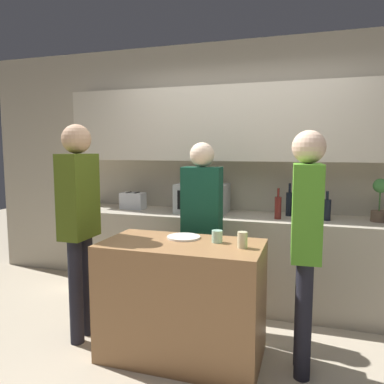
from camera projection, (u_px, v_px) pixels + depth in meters
The scene contains 18 objects.
ground_plane at pixel (197, 381), 2.55m from camera, with size 14.00×14.00×0.00m, color #BCAD93.
back_wall at pixel (243, 152), 3.95m from camera, with size 6.40×0.40×2.70m.
back_counter at pixel (236, 259), 3.81m from camera, with size 3.60×0.62×0.91m.
kitchen_island at pixel (182, 300), 2.82m from camera, with size 1.19×0.63×0.88m.
microwave at pixel (202, 198), 3.91m from camera, with size 0.52×0.39×0.30m.
toaster at pixel (133, 201), 4.15m from camera, with size 0.26×0.16×0.18m.
potted_plant at pixel (380, 200), 3.40m from camera, with size 0.14×0.14×0.40m.
bottle_0 at pixel (278, 207), 3.54m from camera, with size 0.06×0.06×0.29m.
bottle_1 at pixel (289, 203), 3.70m from camera, with size 0.07×0.07×0.33m.
bottle_2 at pixel (300, 206), 3.58m from camera, with size 0.08×0.08×0.30m.
bottle_3 at pixel (316, 209), 3.52m from camera, with size 0.08×0.08×0.26m.
bottle_4 at pixel (327, 209), 3.47m from camera, with size 0.07×0.07×0.27m.
plate_on_island at pixel (184, 237), 2.91m from camera, with size 0.26×0.26×0.01m.
cup_0 at pixel (242, 240), 2.61m from camera, with size 0.07×0.07×0.11m.
cup_1 at pixel (217, 236), 2.77m from camera, with size 0.08×0.08×0.09m.
person_left at pixel (306, 232), 2.54m from camera, with size 0.22×0.35×1.69m.
person_center at pixel (79, 213), 3.01m from camera, with size 0.23×0.34×1.76m.
person_right at pixel (202, 218), 3.31m from camera, with size 0.34×0.21×1.63m.
Camera 1 is at (0.69, -2.28, 1.57)m, focal length 35.00 mm.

